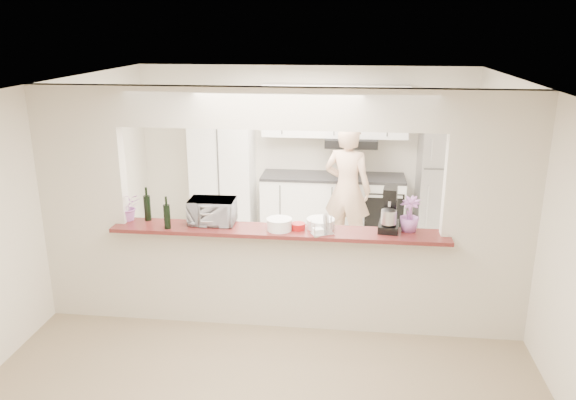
% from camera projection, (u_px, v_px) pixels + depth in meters
% --- Properties ---
extents(floor, '(6.00, 6.00, 0.00)m').
position_uv_depth(floor, '(279.00, 323.00, 6.02)').
color(floor, gray).
rests_on(floor, ground).
extents(tile_overlay, '(5.00, 2.90, 0.01)m').
position_uv_depth(tile_overlay, '(294.00, 264.00, 7.49)').
color(tile_overlay, silver).
rests_on(tile_overlay, floor).
extents(partition, '(5.00, 0.15, 2.50)m').
position_uv_depth(partition, '(279.00, 190.00, 5.58)').
color(partition, beige).
rests_on(partition, floor).
extents(bar_counter, '(3.40, 0.38, 1.09)m').
position_uv_depth(bar_counter, '(279.00, 274.00, 5.84)').
color(bar_counter, beige).
rests_on(bar_counter, floor).
extents(kitchen_cabinets, '(3.15, 0.62, 2.25)m').
position_uv_depth(kitchen_cabinets, '(290.00, 172.00, 8.33)').
color(kitchen_cabinets, white).
rests_on(kitchen_cabinets, floor).
extents(refrigerator, '(0.75, 0.70, 1.70)m').
position_uv_depth(refrigerator, '(444.00, 186.00, 8.06)').
color(refrigerator, '#B4B4B9').
rests_on(refrigerator, floor).
extents(flower_left, '(0.33, 0.31, 0.30)m').
position_uv_depth(flower_left, '(128.00, 207.00, 5.87)').
color(flower_left, '#E177D6').
rests_on(flower_left, bar_counter).
extents(wine_bottle_a, '(0.07, 0.07, 0.36)m').
position_uv_depth(wine_bottle_a, '(147.00, 207.00, 5.87)').
color(wine_bottle_a, black).
rests_on(wine_bottle_a, bar_counter).
extents(wine_bottle_b, '(0.07, 0.07, 0.33)m').
position_uv_depth(wine_bottle_b, '(167.00, 216.00, 5.63)').
color(wine_bottle_b, black).
rests_on(wine_bottle_b, bar_counter).
extents(toaster_oven, '(0.48, 0.33, 0.26)m').
position_uv_depth(toaster_oven, '(212.00, 211.00, 5.78)').
color(toaster_oven, '#B1B2B6').
rests_on(toaster_oven, bar_counter).
extents(serving_bowls, '(0.42, 0.42, 0.24)m').
position_uv_depth(serving_bowls, '(212.00, 212.00, 5.78)').
color(serving_bowls, silver).
rests_on(serving_bowls, bar_counter).
extents(plate_stack_a, '(0.26, 0.26, 0.12)m').
position_uv_depth(plate_stack_a, '(279.00, 224.00, 5.61)').
color(plate_stack_a, white).
rests_on(plate_stack_a, bar_counter).
extents(plate_stack_b, '(0.28, 0.28, 0.10)m').
position_uv_depth(plate_stack_b, '(321.00, 224.00, 5.66)').
color(plate_stack_b, white).
rests_on(plate_stack_b, bar_counter).
extents(red_bowl, '(0.14, 0.14, 0.07)m').
position_uv_depth(red_bowl, '(298.00, 226.00, 5.63)').
color(red_bowl, maroon).
rests_on(red_bowl, bar_counter).
extents(tan_bowl, '(0.16, 0.16, 0.07)m').
position_uv_depth(tan_bowl, '(283.00, 225.00, 5.65)').
color(tan_bowl, tan).
rests_on(tan_bowl, bar_counter).
extents(utensil_caddy, '(0.25, 0.21, 0.21)m').
position_uv_depth(utensil_caddy, '(323.00, 226.00, 5.48)').
color(utensil_caddy, silver).
rests_on(utensil_caddy, bar_counter).
extents(stand_mixer, '(0.23, 0.33, 0.45)m').
position_uv_depth(stand_mixer, '(390.00, 210.00, 5.58)').
color(stand_mixer, black).
rests_on(stand_mixer, bar_counter).
extents(flower_right, '(0.26, 0.26, 0.35)m').
position_uv_depth(flower_right, '(410.00, 214.00, 5.55)').
color(flower_right, '#C96ECD').
rests_on(flower_right, bar_counter).
extents(person, '(0.76, 0.62, 1.81)m').
position_uv_depth(person, '(347.00, 190.00, 7.64)').
color(person, '#D9AE8D').
rests_on(person, floor).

